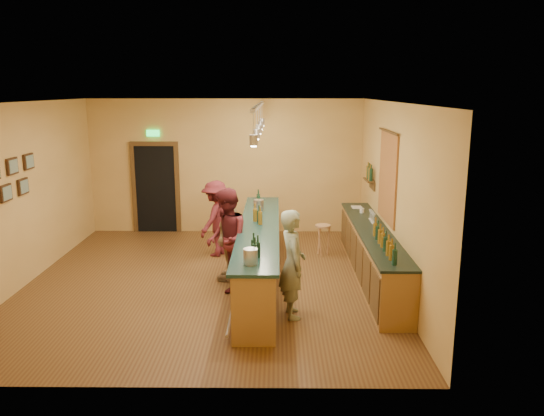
{
  "coord_description": "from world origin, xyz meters",
  "views": [
    {
      "loc": [
        1.23,
        -9.08,
        3.41
      ],
      "look_at": [
        1.14,
        0.2,
        1.33
      ],
      "focal_mm": 35.0,
      "sensor_mm": 36.0,
      "label": 1
    }
  ],
  "objects_px": {
    "customer_b": "(229,235)",
    "customer_a": "(227,240)",
    "back_counter": "(372,253)",
    "bar_stool": "(323,232)",
    "bartender": "(292,264)",
    "customer_c": "(216,218)",
    "tasting_bar": "(259,250)"
  },
  "relations": [
    {
      "from": "bartender",
      "to": "back_counter",
      "type": "bearing_deg",
      "value": -51.42
    },
    {
      "from": "bar_stool",
      "to": "back_counter",
      "type": "bearing_deg",
      "value": -60.5
    },
    {
      "from": "customer_b",
      "to": "customer_a",
      "type": "bearing_deg",
      "value": 14.4
    },
    {
      "from": "back_counter",
      "to": "bar_stool",
      "type": "bearing_deg",
      "value": 119.5
    },
    {
      "from": "customer_a",
      "to": "tasting_bar",
      "type": "bearing_deg",
      "value": 113.53
    },
    {
      "from": "bartender",
      "to": "customer_c",
      "type": "distance_m",
      "value": 3.4
    },
    {
      "from": "tasting_bar",
      "to": "bartender",
      "type": "distance_m",
      "value": 1.57
    },
    {
      "from": "tasting_bar",
      "to": "back_counter",
      "type": "bearing_deg",
      "value": 5.03
    },
    {
      "from": "customer_a",
      "to": "bartender",
      "type": "bearing_deg",
      "value": 35.77
    },
    {
      "from": "bar_stool",
      "to": "tasting_bar",
      "type": "bearing_deg",
      "value": -129.04
    },
    {
      "from": "bartender",
      "to": "customer_c",
      "type": "bearing_deg",
      "value": 17.38
    },
    {
      "from": "customer_b",
      "to": "back_counter",
      "type": "bearing_deg",
      "value": 105.29
    },
    {
      "from": "customer_c",
      "to": "bar_stool",
      "type": "distance_m",
      "value": 2.24
    },
    {
      "from": "tasting_bar",
      "to": "customer_c",
      "type": "bearing_deg",
      "value": 120.78
    },
    {
      "from": "back_counter",
      "to": "customer_b",
      "type": "xyz_separation_m",
      "value": [
        -2.6,
        -0.04,
        0.35
      ]
    },
    {
      "from": "customer_b",
      "to": "customer_c",
      "type": "xyz_separation_m",
      "value": [
        -0.4,
        1.46,
        -0.04
      ]
    },
    {
      "from": "tasting_bar",
      "to": "customer_b",
      "type": "relative_size",
      "value": 3.06
    },
    {
      "from": "back_counter",
      "to": "customer_a",
      "type": "bearing_deg",
      "value": -168.44
    },
    {
      "from": "bartender",
      "to": "customer_a",
      "type": "relative_size",
      "value": 0.94
    },
    {
      "from": "back_counter",
      "to": "bar_stool",
      "type": "xyz_separation_m",
      "value": [
        -0.78,
        1.39,
        0.03
      ]
    },
    {
      "from": "bartender",
      "to": "customer_c",
      "type": "relative_size",
      "value": 1.06
    },
    {
      "from": "back_counter",
      "to": "customer_a",
      "type": "height_order",
      "value": "customer_a"
    },
    {
      "from": "tasting_bar",
      "to": "customer_b",
      "type": "distance_m",
      "value": 0.61
    },
    {
      "from": "bartender",
      "to": "customer_a",
      "type": "height_order",
      "value": "customer_a"
    },
    {
      "from": "back_counter",
      "to": "tasting_bar",
      "type": "xyz_separation_m",
      "value": [
        -2.06,
        -0.18,
        0.12
      ]
    },
    {
      "from": "tasting_bar",
      "to": "customer_a",
      "type": "relative_size",
      "value": 2.86
    },
    {
      "from": "tasting_bar",
      "to": "customer_a",
      "type": "bearing_deg",
      "value": -147.34
    },
    {
      "from": "bar_stool",
      "to": "bartender",
      "type": "bearing_deg",
      "value": -103.4
    },
    {
      "from": "back_counter",
      "to": "tasting_bar",
      "type": "distance_m",
      "value": 2.07
    },
    {
      "from": "tasting_bar",
      "to": "customer_a",
      "type": "height_order",
      "value": "customer_a"
    },
    {
      "from": "back_counter",
      "to": "customer_a",
      "type": "distance_m",
      "value": 2.69
    },
    {
      "from": "bar_stool",
      "to": "customer_b",
      "type": "bearing_deg",
      "value": -141.89
    }
  ]
}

